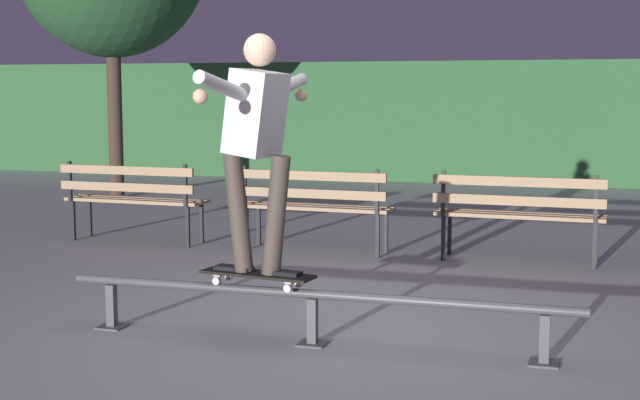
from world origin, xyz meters
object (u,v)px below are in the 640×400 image
Objects in this scene: grind_rail at (312,303)px; skateboard at (258,275)px; skateboarder at (257,133)px; park_bench_right_center at (519,208)px; park_bench_left_center at (313,200)px; park_bench_leftmost at (132,194)px.

grind_rail is 4.32× the size of skateboard.
skateboarder is (0.00, -0.00, 0.94)m from skateboard.
skateboarder reaches higher than grind_rail.
park_bench_right_center is at bearing 65.69° from skateboarder.
grind_rail is 3.37m from park_bench_right_center.
skateboarder is at bearing -114.31° from park_bench_right_center.
skateboard is at bearing 171.80° from skateboarder.
park_bench_leftmost is at bearing 180.00° from park_bench_left_center.
park_bench_right_center is (2.05, 0.00, 0.00)m from park_bench_left_center.
park_bench_left_center is at bearing 107.11° from grind_rail.
park_bench_left_center is (-0.60, 3.19, 0.10)m from skateboard.
park_bench_left_center is at bearing 100.70° from skateboard.
skateboarder is 0.97× the size of park_bench_left_center.
skateboarder is at bearing -179.94° from grind_rail.
park_bench_leftmost reaches higher than grind_rail.
grind_rail is at bearing 0.06° from skateboarder.
skateboarder is 0.97× the size of park_bench_leftmost.
skateboarder is 3.35m from park_bench_left_center.
grind_rail is 3.35m from park_bench_left_center.
grind_rail is 2.14× the size of park_bench_left_center.
skateboarder is at bearing -8.20° from skateboard.
skateboarder is at bearing -79.25° from park_bench_left_center.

